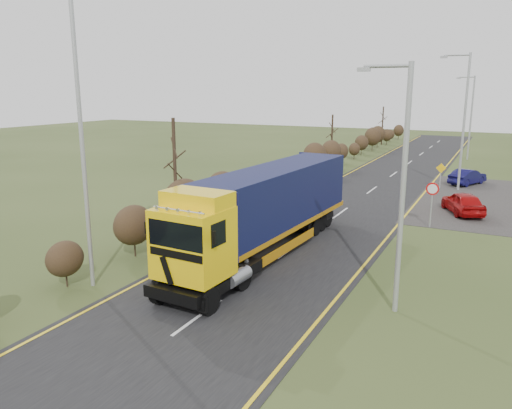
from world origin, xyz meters
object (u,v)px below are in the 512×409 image
object	(u,v)px
streetlight_near	(400,181)
car_blue_sedan	(468,177)
lorry	(265,207)
car_red_hatchback	(463,203)
speed_sign	(432,196)

from	to	relation	value
streetlight_near	car_blue_sedan	bearing A→B (deg)	88.82
lorry	streetlight_near	bearing A→B (deg)	-24.35
car_red_hatchback	streetlight_near	xyz separation A→B (m)	(-1.00, -15.82, 3.88)
streetlight_near	speed_sign	size ratio (longest dim) A/B	3.30
streetlight_near	speed_sign	world-z (taller)	streetlight_near
car_blue_sedan	speed_sign	distance (m)	14.59
car_red_hatchback	speed_sign	distance (m)	4.47
speed_sign	lorry	bearing A→B (deg)	-126.61
car_red_hatchback	car_blue_sedan	size ratio (longest dim) A/B	1.06
lorry	car_red_hatchback	world-z (taller)	lorry
car_blue_sedan	streetlight_near	distance (m)	26.53
car_blue_sedan	car_red_hatchback	bearing A→B (deg)	117.06
car_red_hatchback	car_blue_sedan	distance (m)	10.41
lorry	speed_sign	world-z (taller)	lorry
car_blue_sedan	speed_sign	bearing A→B (deg)	111.01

